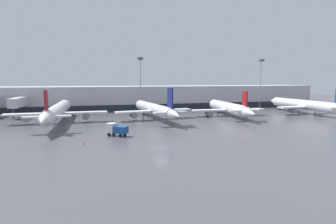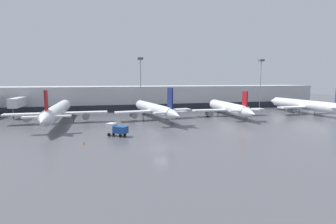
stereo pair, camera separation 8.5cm
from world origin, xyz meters
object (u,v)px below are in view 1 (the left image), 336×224
at_px(apron_light_mast_1, 261,70).
at_px(parked_jet_1, 154,109).
at_px(traffic_cone_3, 122,121).
at_px(apron_light_mast_2, 140,69).
at_px(parked_jet_3, 229,108).
at_px(parked_jet_0, 306,105).
at_px(traffic_cone_0, 84,143).
at_px(service_truck_0, 117,129).
at_px(parked_jet_4, 57,111).

bearing_deg(apron_light_mast_1, parked_jet_1, -157.18).
distance_m(traffic_cone_3, apron_light_mast_1, 63.82).
xyz_separation_m(parked_jet_1, apron_light_mast_2, (-1.09, 19.37, 12.07)).
height_order(parked_jet_3, apron_light_mast_2, apron_light_mast_2).
relative_size(parked_jet_3, apron_light_mast_1, 1.70).
distance_m(parked_jet_0, parked_jet_1, 52.02).
bearing_deg(parked_jet_3, apron_light_mast_2, 58.77).
height_order(traffic_cone_0, traffic_cone_3, traffic_cone_3).
xyz_separation_m(parked_jet_0, service_truck_0, (-64.03, -19.57, -1.57)).
xyz_separation_m(parked_jet_1, apron_light_mast_1, (48.02, 20.21, 12.29)).
bearing_deg(traffic_cone_0, parked_jet_4, 107.60).
bearing_deg(service_truck_0, parked_jet_1, -84.94).
relative_size(parked_jet_4, apron_light_mast_2, 2.10).
distance_m(parked_jet_1, traffic_cone_0, 31.57).
distance_m(traffic_cone_3, apron_light_mast_2, 27.90).
bearing_deg(parked_jet_3, service_truck_0, 124.15).
bearing_deg(service_truck_0, traffic_cone_3, -61.90).
xyz_separation_m(parked_jet_4, traffic_cone_0, (8.24, -25.97, -2.99)).
bearing_deg(apron_light_mast_2, parked_jet_3, -34.68).
relative_size(parked_jet_3, apron_light_mast_2, 1.73).
height_order(parked_jet_0, service_truck_0, parked_jet_0).
relative_size(parked_jet_3, traffic_cone_3, 41.90).
bearing_deg(traffic_cone_3, service_truck_0, -97.87).
bearing_deg(apron_light_mast_1, service_truck_0, -146.15).
relative_size(parked_jet_1, parked_jet_4, 0.85).
height_order(apron_light_mast_1, apron_light_mast_2, apron_light_mast_1).
bearing_deg(parked_jet_4, parked_jet_1, -90.83).
bearing_deg(apron_light_mast_2, service_truck_0, -105.49).
xyz_separation_m(service_truck_0, apron_light_mast_2, (10.92, 39.43, 13.68)).
relative_size(parked_jet_0, apron_light_mast_1, 1.88).
relative_size(parked_jet_4, traffic_cone_0, 70.32).
bearing_deg(service_truck_0, parked_jet_4, -18.82).
distance_m(parked_jet_3, apron_light_mast_2, 33.61).
xyz_separation_m(parked_jet_0, apron_light_mast_1, (-4.00, 20.70, 12.33)).
height_order(parked_jet_1, parked_jet_4, parked_jet_1).
relative_size(parked_jet_1, traffic_cone_0, 59.81).
relative_size(traffic_cone_0, apron_light_mast_1, 0.03).
relative_size(parked_jet_0, apron_light_mast_2, 1.91).
relative_size(traffic_cone_3, apron_light_mast_2, 0.04).
relative_size(parked_jet_4, traffic_cone_3, 50.82).
height_order(parked_jet_0, traffic_cone_0, parked_jet_0).
bearing_deg(parked_jet_1, parked_jet_4, 80.78).
relative_size(service_truck_0, traffic_cone_0, 7.96).
xyz_separation_m(traffic_cone_0, traffic_cone_3, (8.51, 22.98, 0.11)).
height_order(parked_jet_3, traffic_cone_0, parked_jet_3).
xyz_separation_m(parked_jet_3, service_truck_0, (-36.55, -21.70, -1.08)).
bearing_deg(parked_jet_0, apron_light_mast_2, 68.09).
bearing_deg(traffic_cone_3, traffic_cone_0, -110.32).
xyz_separation_m(service_truck_0, traffic_cone_3, (2.40, 17.35, -1.08)).
bearing_deg(apron_light_mast_2, traffic_cone_3, -111.11).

